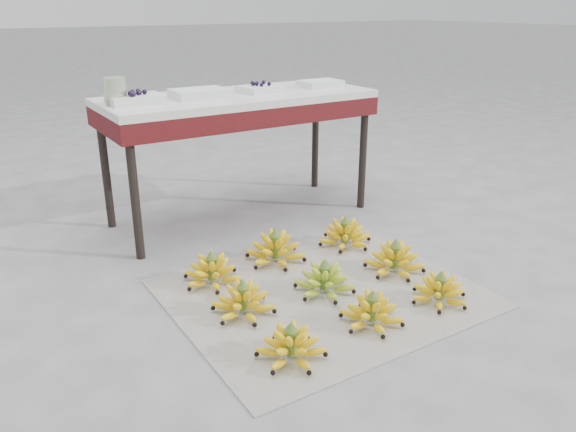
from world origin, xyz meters
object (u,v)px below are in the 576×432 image
bunch_mid_right (395,260)px  tray_far_right (320,84)px  newspaper_mat (323,293)px  tray_far_left (135,99)px  bunch_mid_left (243,302)px  bunch_back_right (345,235)px  tray_left (199,93)px  bunch_back_center (276,250)px  bunch_front_left (291,346)px  tray_right (261,89)px  bunch_front_center (372,312)px  bunch_mid_center (324,281)px  vendor_table (239,109)px  bunch_back_left (212,272)px  bunch_front_right (440,291)px  glass_jar (115,91)px

bunch_mid_right → tray_far_right: bearing=61.2°
newspaper_mat → bunch_mid_right: bearing=-1.4°
tray_far_left → bunch_mid_left: bearing=-87.0°
bunch_back_right → tray_left: tray_left is taller
newspaper_mat → bunch_back_center: bunch_back_center is taller
bunch_front_left → tray_far_left: tray_far_left is taller
bunch_front_left → tray_right: 1.63m
tray_left → tray_far_right: tray_left is taller
bunch_front_center → bunch_mid_center: bearing=89.4°
tray_left → vendor_table: bearing=2.8°
tray_far_left → tray_far_right: tray_far_left is taller
bunch_mid_left → bunch_back_left: 0.31m
tray_far_right → tray_right: bearing=179.7°
bunch_mid_right → bunch_back_center: bunch_back_center is taller
bunch_back_right → tray_left: 1.05m
bunch_front_center → bunch_back_right: 0.76m
newspaper_mat → bunch_back_right: 0.53m
bunch_front_center → bunch_mid_center: 0.30m
bunch_back_left → tray_far_left: tray_far_left is taller
bunch_mid_left → bunch_back_right: bunch_back_right is taller
bunch_mid_right → tray_right: size_ratio=1.29×
newspaper_mat → bunch_front_right: 0.49m
bunch_back_right → bunch_front_left: bearing=-118.1°
bunch_back_center → bunch_front_center: bearing=-84.6°
bunch_front_left → glass_jar: 1.54m
vendor_table → tray_right: bearing=-5.7°
bunch_mid_right → tray_right: 1.22m
bunch_back_left → vendor_table: 1.03m
tray_right → newspaper_mat: bearing=-105.6°
bunch_mid_left → glass_jar: glass_jar is taller
vendor_table → bunch_mid_left: bearing=-117.6°
bunch_back_center → tray_left: size_ratio=1.07×
bunch_front_right → bunch_mid_left: bearing=139.2°
bunch_front_right → bunch_mid_left: (-0.73, 0.35, 0.00)m
bunch_front_right → bunch_back_center: 0.79m
bunch_mid_center → tray_right: size_ratio=1.21×
bunch_front_left → bunch_front_right: size_ratio=1.12×
bunch_front_left → glass_jar: bearing=71.4°
bunch_mid_left → vendor_table: bearing=46.1°
tray_far_right → glass_jar: glass_jar is taller
bunch_front_center → glass_jar: (-0.52, 1.33, 0.72)m
bunch_back_right → tray_far_left: bearing=161.2°
bunch_mid_right → tray_left: bearing=102.1°
bunch_mid_left → tray_far_right: 1.59m
bunch_mid_left → tray_far_left: 1.19m
newspaper_mat → glass_jar: (-0.51, 1.02, 0.77)m
bunch_back_right → tray_far_right: size_ratio=1.47×
bunch_front_center → bunch_mid_left: bearing=137.4°
vendor_table → bunch_back_center: bearing=-103.7°
bunch_front_right → tray_right: tray_right is taller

